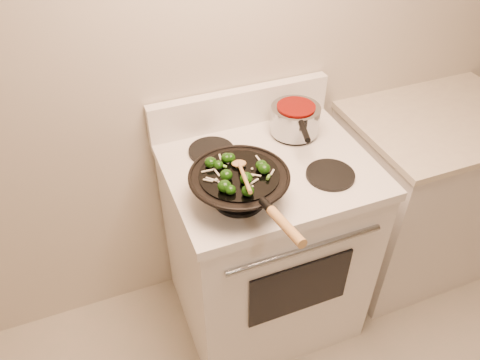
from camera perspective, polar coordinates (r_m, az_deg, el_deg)
name	(u,v)px	position (r m, az deg, el deg)	size (l,w,h in m)	color
stove	(265,243)	(2.09, 3.02, -7.69)	(0.78, 0.67, 1.08)	white
counter_unit	(421,194)	(2.51, 21.22, -1.62)	(0.81, 0.62, 0.91)	silver
wok	(240,186)	(1.57, -0.03, -0.68)	(0.34, 0.57, 0.17)	black
stirfry	(237,173)	(1.53, -0.40, 0.83)	(0.24, 0.25, 0.04)	#103207
wooden_spoon	(242,171)	(1.52, 0.24, 1.09)	(0.08, 0.23, 0.06)	#B38146
saucepan	(295,119)	(1.92, 6.75, 7.42)	(0.20, 0.32, 0.12)	#93969B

